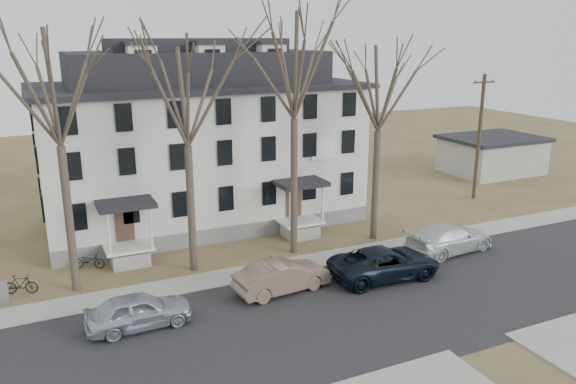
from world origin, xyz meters
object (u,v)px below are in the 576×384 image
tree_mid_left (185,90)px  tree_center (294,58)px  car_navy (385,264)px  bicycle_left (89,261)px  car_silver (139,311)px  car_tan (282,277)px  tree_far_left (53,79)px  bicycle_right (21,285)px  boarding_house (201,142)px  tree_mid_right (380,82)px  utility_pole_far (479,136)px  car_white (449,239)px

tree_mid_left → tree_center: size_ratio=0.87×
car_navy → bicycle_left: 15.85m
car_silver → car_tan: bearing=-86.2°
tree_far_left → car_navy: tree_far_left is taller
car_tan → car_navy: (5.50, -0.77, 0.02)m
car_silver → bicycle_right: bearing=37.9°
boarding_house → tree_far_left: (-9.00, -8.15, 4.96)m
tree_mid_right → bicycle_left: size_ratio=7.37×
boarding_house → utility_pole_far: size_ratio=2.19×
tree_mid_left → utility_pole_far: size_ratio=1.34×
tree_mid_left → bicycle_left: tree_mid_left is taller
car_silver → bicycle_right: 7.36m
tree_mid_left → tree_center: bearing=0.0°
tree_far_left → car_silver: bearing=-67.3°
tree_mid_left → car_silver: 10.92m
car_silver → car_white: (18.05, 1.31, 0.05)m
tree_mid_right → bicycle_left: 19.14m
tree_mid_right → car_silver: bearing=-161.5°
utility_pole_far → bicycle_right: utility_pole_far is taller
utility_pole_far → bicycle_right: bearing=-173.6°
tree_mid_right → bicycle_right: tree_mid_right is taller
car_white → boarding_house: bearing=37.4°
car_tan → car_navy: car_navy is taller
car_navy → bicycle_left: size_ratio=3.38×
boarding_house → bicycle_right: (-11.48, -7.57, -4.89)m
utility_pole_far → car_silver: (-27.36, -9.33, -4.13)m
tree_far_left → car_navy: size_ratio=2.35×
tree_far_left → car_navy: bearing=-19.8°
utility_pole_far → car_silver: 29.20m
tree_mid_right → car_silver: tree_mid_right is taller
car_silver → bicycle_left: car_silver is taller
tree_mid_right → bicycle_left: tree_mid_right is taller
car_silver → bicycle_left: size_ratio=2.62×
boarding_house → tree_mid_left: tree_mid_left is taller
car_white → bicycle_left: 20.32m
tree_center → tree_mid_right: 5.70m
car_silver → car_tan: 7.08m
tree_far_left → utility_pole_far: 30.29m
boarding_house → car_navy: size_ratio=3.56×
car_navy → tree_far_left: bearing=73.4°
car_tan → car_white: (11.00, 0.71, 0.02)m
tree_mid_left → bicycle_right: tree_mid_left is taller
utility_pole_far → car_tan: 22.48m
bicycle_right → car_white: bearing=-81.4°
tree_center → car_tan: tree_center is taller
tree_far_left → bicycle_left: size_ratio=7.94×
tree_mid_right → bicycle_left: bearing=171.7°
tree_center → car_silver: bearing=-152.5°
utility_pole_far → car_silver: utility_pole_far is taller
boarding_house → tree_far_left: 13.12m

